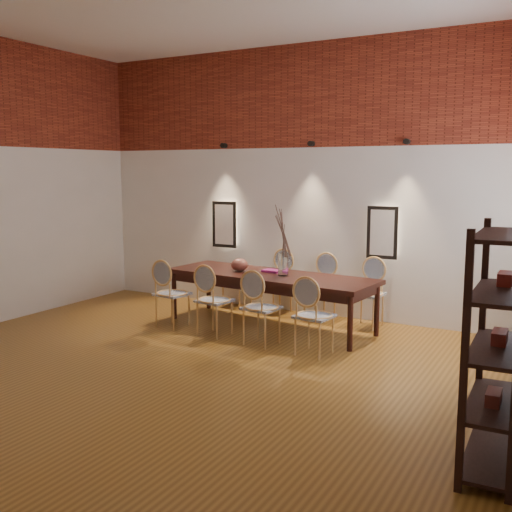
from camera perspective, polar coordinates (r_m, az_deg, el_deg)
The scene contains 22 objects.
floor at distance 6.44m, azimuth -9.24°, elevation -11.73°, with size 7.00×7.00×0.02m, color #905E22.
wall_back at distance 9.11m, azimuth 4.40°, elevation 7.10°, with size 7.00×0.10×4.00m, color silver.
brick_band_back at distance 9.11m, azimuth 4.30°, elevation 14.99°, with size 7.00×0.02×1.50m, color maroon.
niche_left at distance 9.67m, azimuth -2.93°, elevation 3.03°, with size 0.36×0.06×0.66m, color #FFEAC6.
niche_right at distance 8.60m, azimuth 11.99°, elevation 2.21°, with size 0.36×0.06×0.66m, color #FFEAC6.
spot_fixture_left at distance 9.61m, azimuth -3.08°, elevation 10.45°, with size 0.08×0.08×0.10m, color black.
spot_fixture_mid at distance 8.92m, azimuth 5.28°, elevation 10.61°, with size 0.08×0.08×0.10m, color black.
spot_fixture_right at distance 8.46m, azimuth 14.17°, elevation 10.53°, with size 0.08×0.08×0.10m, color black.
dining_table at distance 8.33m, azimuth 1.33°, elevation -4.25°, with size 2.99×0.96×0.75m, color black.
chair_near_a at distance 8.40m, azimuth -7.98°, elevation -3.57°, with size 0.44×0.44×0.94m, color tan, non-canonical shape.
chair_near_b at distance 7.92m, azimuth -3.97°, elevation -4.22°, with size 0.44×0.44×0.94m, color tan, non-canonical shape.
chair_near_c at distance 7.49m, azimuth 0.54°, elevation -4.93°, with size 0.44×0.44×0.94m, color tan, non-canonical shape.
chair_near_d at distance 7.11m, azimuth 5.57°, elevation -5.69°, with size 0.44×0.44×0.94m, color tan, non-canonical shape.
chair_far_a at distance 9.55m, azimuth -1.82°, elevation -2.06°, with size 0.44×0.44×0.94m, color tan, non-canonical shape.
chair_far_b at distance 9.14m, azimuth 1.97°, elevation -2.53°, with size 0.44×0.44×0.94m, color tan, non-canonical shape.
chair_far_c at distance 8.76m, azimuth 6.10°, elevation -3.04°, with size 0.44×0.44×0.94m, color tan, non-canonical shape.
chair_far_d at distance 8.44m, azimuth 10.58°, elevation -3.56°, with size 0.44×0.44×0.94m, color tan, non-canonical shape.
vase at distance 8.12m, azimuth 2.60°, elevation -0.82°, with size 0.14×0.14×0.30m, color silver.
dried_branches at distance 8.06m, azimuth 2.62°, elevation 2.35°, with size 0.50×0.50×0.70m, color brown, non-canonical shape.
bowl at distance 8.47m, azimuth -1.58°, elevation -0.84°, with size 0.24×0.24×0.18m, color brown.
book at distance 8.41m, azimuth 1.57°, elevation -1.43°, with size 0.26×0.18×0.03m, color #921E6E.
shelving_rack at distance 4.68m, azimuth 22.00°, elevation -8.20°, with size 0.38×1.00×1.80m, color black, non-canonical shape.
Camera 1 is at (3.76, -4.75, 2.18)m, focal length 42.00 mm.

